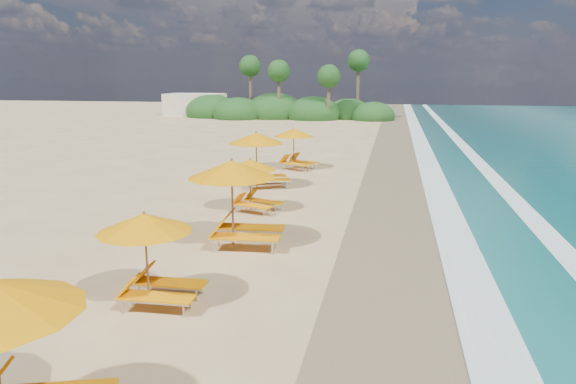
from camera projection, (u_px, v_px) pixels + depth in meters
The scene contains 11 objects.
ground at pixel (288, 226), 18.08m from camera, with size 160.00×160.00×0.00m, color tan.
wet_sand at pixel (406, 232), 17.31m from camera, with size 4.00×160.00×0.01m, color olive.
surf_foam at pixel (493, 237), 16.78m from camera, with size 4.00×160.00×0.01m.
station_0 at pixel (10, 350), 7.13m from camera, with size 3.21×3.14×2.53m.
station_1 at pixel (153, 252), 11.70m from camera, with size 2.38×2.21×2.17m.
station_2 at pixel (239, 197), 15.74m from camera, with size 3.05×2.85×2.69m.
station_3 at pixel (254, 182), 19.86m from camera, with size 2.62×2.57×2.04m.
station_4 at pixel (261, 156), 24.11m from camera, with size 3.41×3.38×2.61m.
station_5 at pixel (296, 146), 28.88m from camera, with size 3.03×3.03×2.29m.
treeline at pixel (282, 110), 63.33m from camera, with size 25.80×8.80×9.74m.
beach_building at pixel (195, 104), 67.96m from camera, with size 7.00×5.00×2.80m, color beige.
Camera 1 is at (3.45, -17.05, 5.07)m, focal length 32.69 mm.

